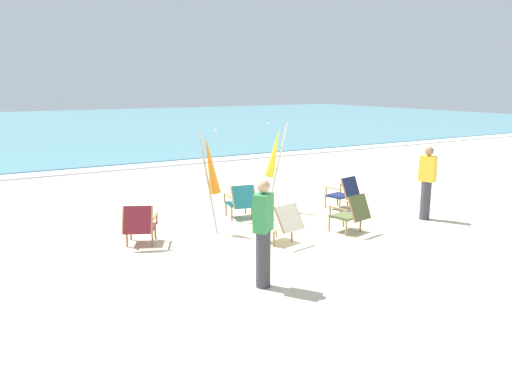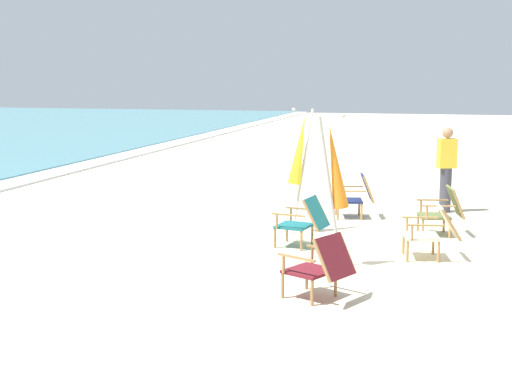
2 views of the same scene
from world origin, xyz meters
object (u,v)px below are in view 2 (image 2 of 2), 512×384
Objects in this scene: umbrella_furled_yellow at (300,151)px; beach_chair_mid_center at (321,265)px; beach_chair_back_right at (357,195)px; person_by_waterline at (446,169)px; beach_chair_back_left at (433,230)px; beach_chair_far_center at (444,210)px; umbrella_furled_orange at (335,168)px; beach_chair_front_left at (304,220)px.

beach_chair_mid_center is at bearing -164.66° from umbrella_furled_yellow.
person_by_waterline is at bearing -57.73° from beach_chair_back_right.
beach_chair_far_center is (1.59, -0.13, 0.01)m from beach_chair_back_left.
beach_chair_back_right is 3.06m from beach_chair_back_left.
umbrella_furled_orange reaches higher than beach_chair_back_left.
person_by_waterline reaches higher than beach_chair_front_left.
beach_chair_far_center is 2.15m from person_by_waterline.
beach_chair_front_left is at bearing 124.30° from beach_chair_far_center.
beach_chair_mid_center is 1.13× the size of beach_chair_far_center.
beach_chair_far_center reaches higher than beach_chair_mid_center.
beach_chair_back_left is 1.06× the size of beach_chair_far_center.
umbrella_furled_orange is at bearing 3.11° from beach_chair_mid_center.
beach_chair_far_center is (3.92, -1.36, 0.00)m from beach_chair_mid_center.
beach_chair_back_right is 1.92m from umbrella_furled_yellow.
beach_chair_back_right is at bearing -28.39° from umbrella_furled_yellow.
beach_chair_far_center is 2.55m from umbrella_furled_yellow.
beach_chair_back_left is at bearing -119.39° from umbrella_furled_yellow.
beach_chair_mid_center is 0.44× the size of umbrella_furled_orange.
beach_chair_front_left is at bearing 168.68° from beach_chair_back_right.
beach_chair_far_center reaches higher than beach_chair_front_left.
beach_chair_mid_center reaches higher than beach_chair_front_left.
beach_chair_front_left is 0.40× the size of umbrella_furled_yellow.
beach_chair_front_left is (-2.52, 0.51, -0.01)m from beach_chair_back_right.
beach_chair_front_left is (2.52, 0.69, -0.00)m from beach_chair_mid_center.
umbrella_furled_orange reaches higher than beach_chair_back_right.
beach_chair_mid_center is 0.44× the size of umbrella_furled_yellow.
beach_chair_back_right reaches higher than beach_chair_far_center.
umbrella_furled_orange is (-2.42, 1.45, 0.94)m from beach_chair_far_center.
umbrella_furled_orange is 1.29× the size of person_by_waterline.
umbrella_furled_yellow is (1.05, 0.29, 0.94)m from beach_chair_front_left.
beach_chair_mid_center is at bearing 152.15° from beach_chair_back_left.
umbrella_furled_yellow reaches higher than beach_chair_far_center.
beach_chair_far_center is at bearing -125.89° from beach_chair_back_right.
beach_chair_front_left is 4.10m from person_by_waterline.
umbrella_furled_yellow reaches higher than beach_chair_back_left.
beach_chair_back_right is 0.39× the size of umbrella_furled_yellow.
umbrella_furled_yellow reaches higher than person_by_waterline.
umbrella_furled_orange is at bearing -178.32° from beach_chair_back_right.
beach_chair_back_right is 1.90m from person_by_waterline.
beach_chair_back_right reaches higher than beach_chair_mid_center.
beach_chair_front_left is 1.44m from umbrella_furled_yellow.
beach_chair_far_center is at bearing -81.55° from umbrella_furled_yellow.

